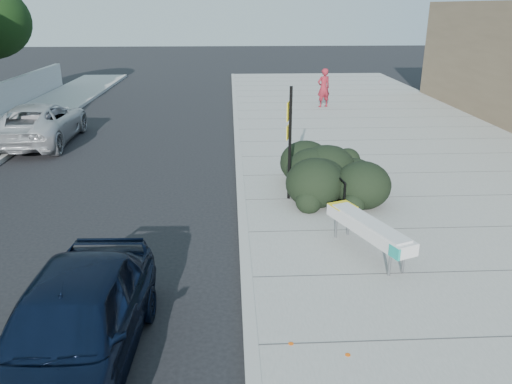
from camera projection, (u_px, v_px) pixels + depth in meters
ground at (247, 284)px, 9.41m from camera, size 120.00×120.00×0.00m
sidewalk_near at (435, 186)px, 14.33m from camera, size 11.20×50.00×0.15m
curb_near at (241, 189)px, 14.06m from camera, size 0.22×50.00×0.17m
bench at (368, 228)px, 10.07m from camera, size 1.33×2.43×0.72m
bike_rack at (341, 192)px, 12.21m from camera, size 0.12×0.57×0.84m
sign_post at (289, 137)px, 12.64m from camera, size 0.16×0.33×2.94m
hedge at (332, 163)px, 13.73m from camera, size 2.21×4.00×1.45m
sedan_navy at (72, 326)px, 6.93m from camera, size 1.95×4.50×1.51m
wagon_silver at (46, 122)px, 19.59m from camera, size 1.80×4.07×1.30m
suv_silver at (40, 123)px, 18.93m from camera, size 2.66×5.54×1.52m
pedestrian at (324, 88)px, 24.87m from camera, size 0.81×0.67×1.91m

